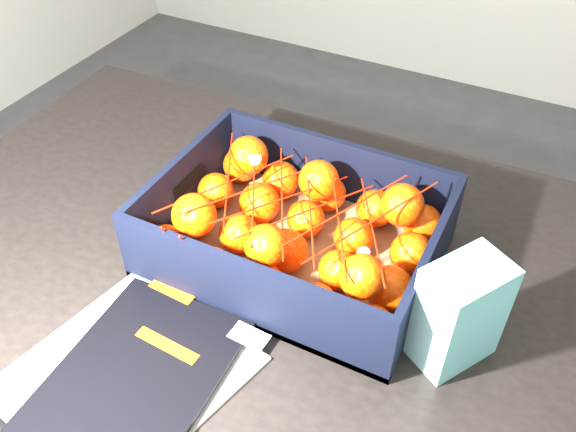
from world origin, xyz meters
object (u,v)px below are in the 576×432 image
at_px(table, 248,277).
at_px(magazine_stack, 132,372).
at_px(produce_crate, 296,237).
at_px(retail_carton, 459,313).

height_order(table, magazine_stack, magazine_stack).
bearing_deg(produce_crate, magazine_stack, -107.38).
height_order(magazine_stack, produce_crate, produce_crate).
bearing_deg(table, retail_carton, -10.51).
height_order(produce_crate, retail_carton, retail_carton).
xyz_separation_m(magazine_stack, produce_crate, (0.10, 0.31, 0.03)).
bearing_deg(magazine_stack, table, 89.74).
height_order(magazine_stack, retail_carton, retail_carton).
distance_m(table, produce_crate, 0.17).
distance_m(table, magazine_stack, 0.32).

